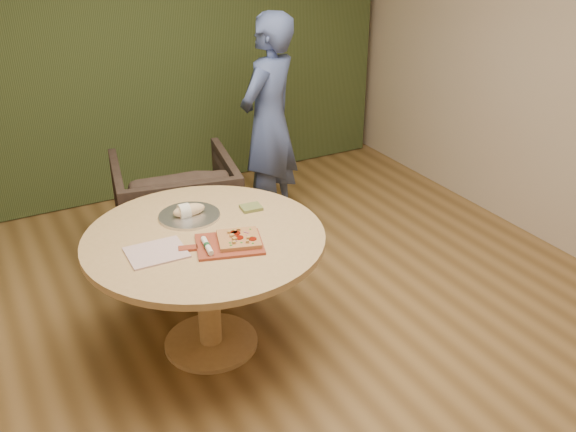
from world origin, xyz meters
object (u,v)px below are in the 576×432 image
(cutlery_roll, at_px, (207,246))
(serving_tray, at_px, (189,216))
(person_standing, at_px, (269,123))
(bread_roll, at_px, (188,210))
(pizza_paddle, at_px, (227,244))
(armchair, at_px, (176,203))
(pedestal_table, at_px, (206,257))
(flatbread_pizza, at_px, (239,239))

(cutlery_roll, relative_size, serving_tray, 0.56)
(cutlery_roll, distance_m, person_standing, 1.86)
(cutlery_roll, height_order, bread_roll, bread_roll)
(pizza_paddle, bearing_deg, serving_tray, 114.55)
(cutlery_roll, relative_size, armchair, 0.23)
(pizza_paddle, distance_m, cutlery_roll, 0.12)
(armchair, bearing_deg, pedestal_table, 90.24)
(pedestal_table, height_order, bread_roll, bread_roll)
(pizza_paddle, height_order, cutlery_roll, cutlery_roll)
(pedestal_table, xyz_separation_m, pizza_paddle, (0.06, -0.17, 0.15))
(pizza_paddle, relative_size, cutlery_roll, 2.38)
(pedestal_table, xyz_separation_m, person_standing, (1.07, 1.31, 0.23))
(flatbread_pizza, relative_size, armchair, 0.32)
(pizza_paddle, xyz_separation_m, armchair, (0.14, 1.29, -0.33))
(pedestal_table, xyz_separation_m, serving_tray, (0.01, 0.25, 0.15))
(serving_tray, xyz_separation_m, bread_roll, (-0.01, 0.00, 0.04))
(cutlery_roll, xyz_separation_m, armchair, (0.26, 1.28, -0.35))
(serving_tray, xyz_separation_m, person_standing, (1.06, 1.06, 0.08))
(flatbread_pizza, relative_size, person_standing, 0.16)
(pedestal_table, distance_m, bread_roll, 0.31)
(flatbread_pizza, height_order, armchair, armchair)
(cutlery_roll, height_order, serving_tray, cutlery_roll)
(flatbread_pizza, distance_m, armchair, 1.34)
(cutlery_roll, distance_m, armchair, 1.36)
(flatbread_pizza, xyz_separation_m, person_standing, (0.94, 1.48, 0.06))
(pedestal_table, height_order, armchair, armchair)
(pedestal_table, height_order, cutlery_roll, cutlery_roll)
(flatbread_pizza, bearing_deg, serving_tray, 105.98)
(flatbread_pizza, xyz_separation_m, serving_tray, (-0.12, 0.42, -0.02))
(pizza_paddle, distance_m, armchair, 1.33)
(serving_tray, bearing_deg, cutlery_roll, -97.96)
(armchair, distance_m, person_standing, 0.98)
(pedestal_table, bearing_deg, serving_tray, 88.11)
(pizza_paddle, distance_m, person_standing, 1.79)
(serving_tray, bearing_deg, bread_roll, 180.00)
(flatbread_pizza, relative_size, serving_tray, 0.77)
(flatbread_pizza, bearing_deg, cutlery_roll, 178.06)
(cutlery_roll, distance_m, serving_tray, 0.42)
(serving_tray, bearing_deg, pizza_paddle, -82.38)
(flatbread_pizza, distance_m, bread_roll, 0.44)
(pizza_paddle, height_order, serving_tray, serving_tray)
(flatbread_pizza, relative_size, bread_roll, 1.42)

